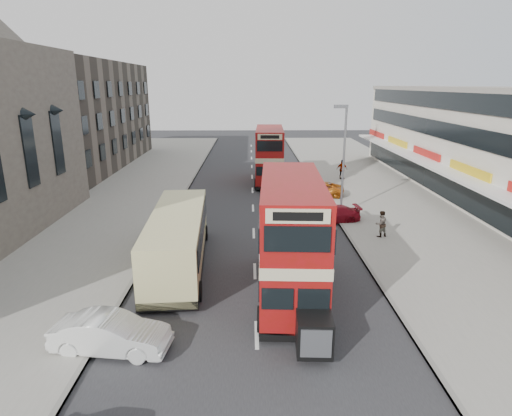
% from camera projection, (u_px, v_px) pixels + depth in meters
% --- Properties ---
extents(ground, '(160.00, 160.00, 0.00)m').
position_uv_depth(ground, '(258.00, 367.00, 15.02)').
color(ground, '#28282B').
rests_on(ground, ground).
extents(road_surface, '(12.00, 90.00, 0.01)m').
position_uv_depth(road_surface, '(253.00, 208.00, 34.23)').
color(road_surface, '#28282B').
rests_on(road_surface, ground).
extents(pavement_right, '(12.00, 90.00, 0.15)m').
position_uv_depth(pavement_right, '(403.00, 207.00, 34.38)').
color(pavement_right, gray).
rests_on(pavement_right, ground).
extents(pavement_left, '(12.00, 90.00, 0.15)m').
position_uv_depth(pavement_left, '(102.00, 208.00, 34.04)').
color(pavement_left, gray).
rests_on(pavement_left, ground).
extents(kerb_left, '(0.20, 90.00, 0.16)m').
position_uv_depth(kerb_left, '(176.00, 208.00, 34.12)').
color(kerb_left, gray).
rests_on(kerb_left, ground).
extents(kerb_right, '(0.20, 90.00, 0.16)m').
position_uv_depth(kerb_right, '(329.00, 207.00, 34.29)').
color(kerb_right, gray).
rests_on(kerb_right, ground).
extents(brick_terrace, '(14.00, 28.00, 12.00)m').
position_uv_depth(brick_terrace, '(61.00, 116.00, 49.54)').
color(brick_terrace, '#66594C').
rests_on(brick_terrace, ground).
extents(commercial_row, '(9.90, 46.20, 9.30)m').
position_uv_depth(commercial_row, '(496.00, 145.00, 35.13)').
color(commercial_row, beige).
rests_on(commercial_row, ground).
extents(street_lamp, '(1.00, 0.20, 8.12)m').
position_uv_depth(street_lamp, '(343.00, 152.00, 31.07)').
color(street_lamp, slate).
rests_on(street_lamp, ground).
extents(bus_main, '(3.08, 9.82, 5.35)m').
position_uv_depth(bus_main, '(291.00, 239.00, 19.36)').
color(bus_main, black).
rests_on(bus_main, ground).
extents(bus_second, '(2.93, 9.55, 5.21)m').
position_uv_depth(bus_second, '(270.00, 155.00, 42.39)').
color(bus_second, black).
rests_on(bus_second, ground).
extents(coach, '(3.30, 10.63, 2.78)m').
position_uv_depth(coach, '(178.00, 238.00, 22.90)').
color(coach, black).
rests_on(coach, ground).
extents(car_left_front, '(4.47, 2.05, 1.42)m').
position_uv_depth(car_left_front, '(111.00, 334.00, 15.75)').
color(car_left_front, white).
rests_on(car_left_front, ground).
extents(car_right_a, '(4.27, 2.08, 1.20)m').
position_uv_depth(car_right_a, '(331.00, 214.00, 30.59)').
color(car_right_a, maroon).
rests_on(car_right_a, ground).
extents(car_right_b, '(5.05, 2.83, 1.33)m').
position_uv_depth(car_right_b, '(316.00, 189.00, 37.47)').
color(car_right_b, '#BD5C12').
rests_on(car_right_b, ground).
extents(car_right_c, '(3.97, 2.00, 1.30)m').
position_uv_depth(car_right_c, '(299.00, 175.00, 43.28)').
color(car_right_c, '#61AFC2').
rests_on(car_right_c, ground).
extents(pedestrian_near, '(0.74, 0.62, 1.72)m').
position_uv_depth(pedestrian_near, '(381.00, 224.00, 27.20)').
color(pedestrian_near, gray).
rests_on(pedestrian_near, pavement_right).
extents(pedestrian_far, '(1.23, 0.70, 1.98)m').
position_uv_depth(pedestrian_far, '(342.00, 169.00, 43.83)').
color(pedestrian_far, gray).
rests_on(pedestrian_far, pavement_right).
extents(cyclist, '(0.76, 1.64, 2.28)m').
position_uv_depth(cyclist, '(298.00, 199.00, 33.61)').
color(cyclist, gray).
rests_on(cyclist, ground).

